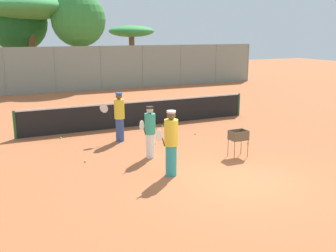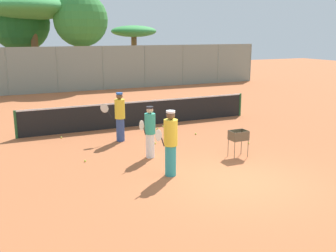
% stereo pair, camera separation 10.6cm
% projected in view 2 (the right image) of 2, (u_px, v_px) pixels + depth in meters
% --- Properties ---
extents(ground_plane, '(80.00, 80.00, 0.00)m').
position_uv_depth(ground_plane, '(240.00, 182.00, 10.42)').
color(ground_plane, '#B26038').
extents(tennis_net, '(10.15, 0.10, 1.07)m').
position_uv_depth(tennis_net, '(142.00, 113.00, 16.67)').
color(tennis_net, '#26592D').
rests_on(tennis_net, ground_plane).
extents(back_fence, '(27.97, 0.08, 3.01)m').
position_uv_depth(back_fence, '(81.00, 69.00, 26.47)').
color(back_fence, gray).
rests_on(back_fence, ground_plane).
extents(tree_0, '(3.77, 3.77, 6.66)m').
position_uv_depth(tree_0, '(81.00, 20.00, 27.41)').
color(tree_0, brown).
rests_on(tree_0, ground_plane).
extents(tree_1, '(3.72, 3.72, 4.47)m').
position_uv_depth(tree_1, '(134.00, 33.00, 32.25)').
color(tree_1, brown).
rests_on(tree_1, ground_plane).
extents(tree_2, '(4.27, 4.27, 6.75)m').
position_uv_depth(tree_2, '(20.00, 23.00, 28.83)').
color(tree_2, brown).
rests_on(tree_2, ground_plane).
extents(tree_3, '(6.22, 6.22, 6.33)m').
position_uv_depth(tree_3, '(32.00, 9.00, 27.58)').
color(tree_3, brown).
rests_on(tree_3, ground_plane).
extents(player_white_outfit, '(0.91, 0.39, 1.78)m').
position_uv_depth(player_white_outfit, '(120.00, 116.00, 14.21)').
color(player_white_outfit, '#334C8C').
rests_on(player_white_outfit, ground_plane).
extents(player_red_cap, '(0.85, 0.59, 1.84)m').
position_uv_depth(player_red_cap, '(170.00, 142.00, 10.70)').
color(player_red_cap, teal).
rests_on(player_red_cap, ground_plane).
extents(player_yellow_shirt, '(0.74, 0.64, 1.64)m').
position_uv_depth(player_yellow_shirt, '(150.00, 131.00, 12.31)').
color(player_yellow_shirt, white).
rests_on(player_yellow_shirt, ground_plane).
extents(ball_cart, '(0.56, 0.41, 0.86)m').
position_uv_depth(ball_cart, '(239.00, 138.00, 12.44)').
color(ball_cart, brown).
rests_on(ball_cart, ground_plane).
extents(tennis_ball_0, '(0.07, 0.07, 0.07)m').
position_uv_depth(tennis_ball_0, '(163.00, 126.00, 16.54)').
color(tennis_ball_0, '#D1E54C').
rests_on(tennis_ball_0, ground_plane).
extents(tennis_ball_1, '(0.07, 0.07, 0.07)m').
position_uv_depth(tennis_ball_1, '(85.00, 161.00, 12.06)').
color(tennis_ball_1, '#D1E54C').
rests_on(tennis_ball_1, ground_plane).
extents(tennis_ball_2, '(0.07, 0.07, 0.07)m').
position_uv_depth(tennis_ball_2, '(157.00, 128.00, 16.15)').
color(tennis_ball_2, '#D1E54C').
rests_on(tennis_ball_2, ground_plane).
extents(tennis_ball_3, '(0.07, 0.07, 0.07)m').
position_uv_depth(tennis_ball_3, '(155.00, 143.00, 13.99)').
color(tennis_ball_3, '#D1E54C').
rests_on(tennis_ball_3, ground_plane).
extents(tennis_ball_4, '(0.07, 0.07, 0.07)m').
position_uv_depth(tennis_ball_4, '(196.00, 134.00, 15.30)').
color(tennis_ball_4, '#D1E54C').
rests_on(tennis_ball_4, ground_plane).
extents(tennis_ball_5, '(0.07, 0.07, 0.07)m').
position_uv_depth(tennis_ball_5, '(61.00, 137.00, 14.77)').
color(tennis_ball_5, '#D1E54C').
rests_on(tennis_ball_5, ground_plane).
extents(tennis_ball_6, '(0.07, 0.07, 0.07)m').
position_uv_depth(tennis_ball_6, '(249.00, 143.00, 14.00)').
color(tennis_ball_6, '#D1E54C').
rests_on(tennis_ball_6, ground_plane).
extents(parked_car, '(4.20, 1.70, 1.60)m').
position_uv_depth(parked_car, '(160.00, 72.00, 32.85)').
color(parked_car, '#232328').
rests_on(parked_car, ground_plane).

